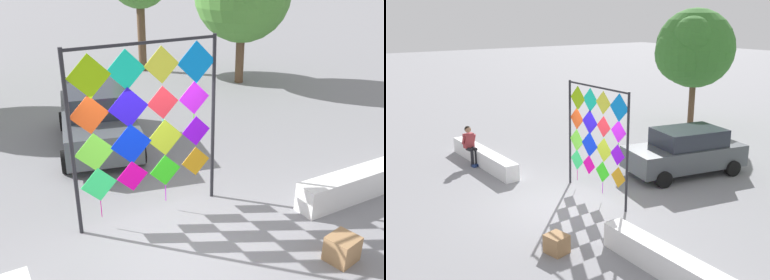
% 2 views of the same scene
% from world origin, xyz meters
% --- Properties ---
extents(ground, '(120.00, 120.00, 0.00)m').
position_xyz_m(ground, '(0.00, 0.00, 0.00)').
color(ground, gray).
extents(plaza_ledge_right, '(4.48, 0.49, 0.58)m').
position_xyz_m(plaza_ledge_right, '(4.72, -0.38, 0.29)').
color(plaza_ledge_right, white).
rests_on(plaza_ledge_right, ground).
extents(kite_display_rack, '(2.80, 0.11, 3.33)m').
position_xyz_m(kite_display_rack, '(-0.06, 1.11, 1.95)').
color(kite_display_rack, '#232328').
rests_on(kite_display_rack, ground).
extents(parked_car, '(2.60, 4.30, 1.56)m').
position_xyz_m(parked_car, '(0.13, 4.82, 0.79)').
color(parked_car, '#4C5156').
rests_on(parked_car, ground).
extents(cardboard_box_large, '(0.55, 0.51, 0.44)m').
position_xyz_m(cardboard_box_large, '(2.11, -1.70, 0.22)').
color(cardboard_box_large, '#9E754C').
rests_on(cardboard_box_large, ground).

